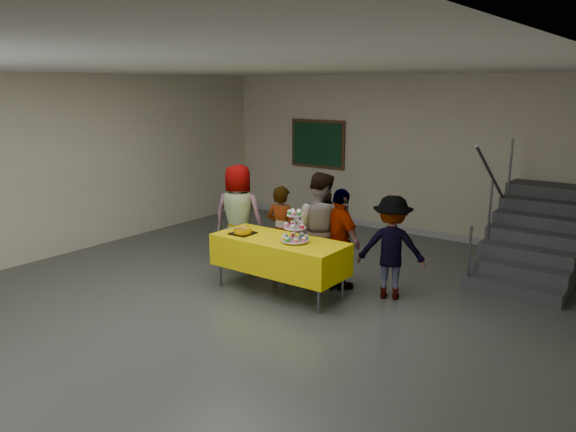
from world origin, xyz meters
name	(u,v)px	position (x,y,z in m)	size (l,w,h in m)	color
room_shell	(225,144)	(0.00, 0.02, 2.13)	(10.00, 10.04, 3.02)	#4C514C
bake_table	(279,254)	(0.06, 0.98, 0.56)	(1.88, 0.78, 0.77)	#595960
cupcake_stand	(295,229)	(0.33, 0.97, 0.95)	(0.38, 0.38, 0.44)	silver
bear_cake	(243,230)	(-0.51, 0.88, 0.83)	(0.32, 0.36, 0.12)	black
schoolchild_a	(238,216)	(-1.16, 1.54, 0.81)	(0.79, 0.52, 1.62)	slate
schoolchild_b	(282,231)	(-0.35, 1.58, 0.69)	(0.50, 0.33, 1.37)	slate
schoolchild_c	(319,228)	(0.28, 1.64, 0.81)	(0.79, 0.62, 1.62)	#5C5C65
schoolchild_d	(341,239)	(0.65, 1.62, 0.72)	(0.84, 0.35, 1.43)	slate
schoolchild_e	(392,247)	(1.37, 1.73, 0.70)	(0.90, 0.52, 1.40)	slate
staircase	(539,240)	(2.70, 4.13, 0.49)	(1.30, 2.40, 2.04)	#424447
noticeboard	(318,144)	(-1.96, 4.96, 1.60)	(1.30, 0.05, 1.00)	#472B16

